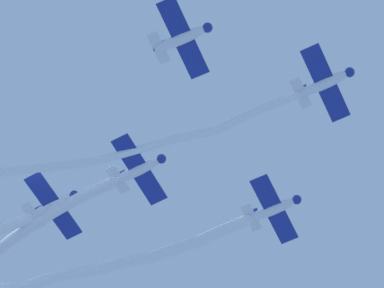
# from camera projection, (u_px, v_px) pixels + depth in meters

# --- Properties ---
(airplane_lead) EXTENTS (6.11, 4.92, 1.59)m
(airplane_lead) POSITION_uv_depth(u_px,v_px,m) (325.00, 83.00, 66.59)
(airplane_lead) COLOR silver
(smoke_trail_lead) EXTENTS (9.75, 25.61, 1.62)m
(smoke_trail_lead) POSITION_uv_depth(u_px,v_px,m) (128.00, 147.00, 68.45)
(smoke_trail_lead) COLOR white
(airplane_left_wing) EXTENTS (6.12, 4.91, 1.59)m
(airplane_left_wing) POSITION_uv_depth(u_px,v_px,m) (274.00, 209.00, 70.80)
(airplane_left_wing) COLOR silver
(smoke_trail_left_wing) EXTENTS (11.99, 20.73, 4.98)m
(smoke_trail_left_wing) POSITION_uv_depth(u_px,v_px,m) (122.00, 261.00, 74.83)
(smoke_trail_left_wing) COLOR white
(airplane_right_wing) EXTENTS (6.18, 4.84, 1.59)m
(airplane_right_wing) POSITION_uv_depth(u_px,v_px,m) (183.00, 38.00, 65.38)
(airplane_right_wing) COLOR silver
(airplane_slot) EXTENTS (6.03, 4.99, 1.59)m
(airplane_slot) POSITION_uv_depth(u_px,v_px,m) (139.00, 169.00, 69.50)
(airplane_slot) COLOR silver
(airplane_trail) EXTENTS (5.99, 5.02, 1.59)m
(airplane_trail) POSITION_uv_depth(u_px,v_px,m) (53.00, 206.00, 71.58)
(airplane_trail) COLOR silver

